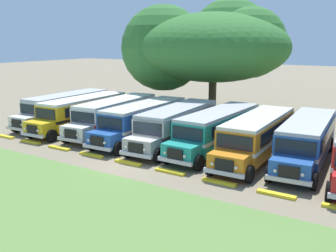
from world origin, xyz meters
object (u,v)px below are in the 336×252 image
object	(u,v)px
parked_bus_slot_0	(66,107)
parked_bus_slot_6	(257,135)
parked_bus_slot_2	(115,114)
broad_shade_tree	(210,45)
parked_bus_slot_1	(83,111)
parked_bus_slot_7	(307,138)
parked_bus_slot_5	(218,128)
parked_bus_slot_4	(177,123)
parked_bus_slot_3	(143,119)

from	to	relation	value
parked_bus_slot_0	parked_bus_slot_6	world-z (taller)	same
parked_bus_slot_2	broad_shade_tree	distance (m)	13.66
parked_bus_slot_1	parked_bus_slot_7	size ratio (longest dim) A/B	1.00
parked_bus_slot_2	parked_bus_slot_7	distance (m)	15.98
parked_bus_slot_0	parked_bus_slot_5	size ratio (longest dim) A/B	1.00
parked_bus_slot_4	parked_bus_slot_6	xyz separation A→B (m)	(6.45, -0.14, 0.00)
parked_bus_slot_1	parked_bus_slot_4	xyz separation A→B (m)	(9.83, 0.13, 0.00)
parked_bus_slot_1	parked_bus_slot_7	xyz separation A→B (m)	(19.35, 0.76, 0.00)
parked_bus_slot_3	parked_bus_slot_6	distance (m)	9.56
parked_bus_slot_0	parked_bus_slot_5	bearing A→B (deg)	86.08
parked_bus_slot_0	parked_bus_slot_6	xyz separation A→B (m)	(19.16, -0.72, 0.00)
parked_bus_slot_1	parked_bus_slot_3	bearing A→B (deg)	88.12
parked_bus_slot_2	parked_bus_slot_1	bearing A→B (deg)	-85.85
parked_bus_slot_4	broad_shade_tree	distance (m)	14.11
parked_bus_slot_5	parked_bus_slot_6	size ratio (longest dim) A/B	1.00
broad_shade_tree	parked_bus_slot_3	bearing A→B (deg)	-88.63
parked_bus_slot_4	parked_bus_slot_3	bearing A→B (deg)	-92.66
parked_bus_slot_2	parked_bus_slot_4	xyz separation A→B (m)	(6.47, -0.41, 0.00)
parked_bus_slot_3	parked_bus_slot_6	size ratio (longest dim) A/B	1.00
parked_bus_slot_4	parked_bus_slot_1	bearing A→B (deg)	-93.02
parked_bus_slot_0	broad_shade_tree	bearing A→B (deg)	139.28
parked_bus_slot_1	parked_bus_slot_6	world-z (taller)	same
parked_bus_slot_3	parked_bus_slot_4	size ratio (longest dim) A/B	1.00
parked_bus_slot_0	parked_bus_slot_3	bearing A→B (deg)	83.58
parked_bus_slot_4	parked_bus_slot_7	bearing A→B (deg)	89.98
parked_bus_slot_5	broad_shade_tree	size ratio (longest dim) A/B	0.63
parked_bus_slot_5	parked_bus_slot_7	bearing A→B (deg)	95.07
parked_bus_slot_7	broad_shade_tree	distance (m)	18.42
parked_bus_slot_1	parked_bus_slot_4	world-z (taller)	same
parked_bus_slot_4	parked_bus_slot_0	bearing A→B (deg)	-96.38
parked_bus_slot_5	parked_bus_slot_6	bearing A→B (deg)	84.83
parked_bus_slot_5	parked_bus_slot_3	bearing A→B (deg)	-86.34
parked_bus_slot_1	broad_shade_tree	world-z (taller)	broad_shade_tree
parked_bus_slot_6	parked_bus_slot_0	bearing A→B (deg)	-93.70
parked_bus_slot_0	parked_bus_slot_3	xyz separation A→B (m)	(9.60, -0.64, 0.00)
parked_bus_slot_0	parked_bus_slot_5	xyz separation A→B (m)	(16.05, -0.37, 0.00)
parked_bus_slot_1	broad_shade_tree	xyz separation A→B (m)	(6.42, 12.56, 5.72)
parked_bus_slot_2	parked_bus_slot_3	size ratio (longest dim) A/B	1.01
parked_bus_slot_6	parked_bus_slot_1	bearing A→B (deg)	-91.58
parked_bus_slot_0	parked_bus_slot_7	size ratio (longest dim) A/B	1.00
parked_bus_slot_6	parked_bus_slot_5	bearing A→B (deg)	-97.96
parked_bus_slot_1	broad_shade_tree	size ratio (longest dim) A/B	0.63
parked_bus_slot_5	parked_bus_slot_2	bearing A→B (deg)	-89.94
parked_bus_slot_7	broad_shade_tree	size ratio (longest dim) A/B	0.63
parked_bus_slot_5	parked_bus_slot_7	size ratio (longest dim) A/B	0.99
parked_bus_slot_3	parked_bus_slot_5	world-z (taller)	same
parked_bus_slot_6	broad_shade_tree	bearing A→B (deg)	-143.44
parked_bus_slot_4	parked_bus_slot_5	distance (m)	3.34
parked_bus_slot_4	parked_bus_slot_7	size ratio (longest dim) A/B	1.00
parked_bus_slot_2	parked_bus_slot_5	xyz separation A→B (m)	(9.81, -0.20, 0.00)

